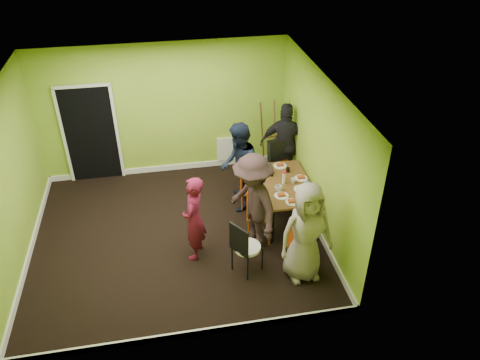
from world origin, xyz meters
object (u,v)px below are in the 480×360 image
(person_standing, at_px, (194,219))
(person_left_near, at_px, (253,204))
(orange_bottle, at_px, (284,178))
(person_back_end, at_px, (286,145))
(dining_table, at_px, (285,186))
(chair_left_near, at_px, (257,209))
(thermos, at_px, (284,178))
(chair_left_far, at_px, (248,186))
(person_front_end, at_px, (306,233))
(easel, at_px, (273,135))
(chair_back_end, at_px, (280,155))
(person_left_far, at_px, (239,167))
(chair_front_end, at_px, (299,240))
(blue_bottle, at_px, (307,186))
(chair_bentwood, at_px, (244,246))

(person_standing, distance_m, person_left_near, 0.98)
(orange_bottle, xyz_separation_m, person_back_end, (0.31, 1.03, 0.09))
(dining_table, height_order, person_back_end, person_back_end)
(chair_left_near, bearing_deg, thermos, 152.47)
(orange_bottle, bearing_deg, person_back_end, 72.98)
(chair_left_far, distance_m, person_back_end, 1.24)
(person_left_near, xyz_separation_m, person_front_end, (0.66, -0.81, -0.04))
(dining_table, xyz_separation_m, thermos, (-0.03, 0.01, 0.16))
(person_back_end, bearing_deg, chair_left_far, 59.61)
(easel, bearing_deg, chair_back_end, -93.34)
(chair_left_far, relative_size, person_left_near, 0.48)
(person_standing, bearing_deg, thermos, 133.20)
(easel, distance_m, person_left_far, 1.54)
(dining_table, height_order, chair_front_end, chair_front_end)
(dining_table, height_order, person_left_far, person_left_far)
(easel, bearing_deg, orange_bottle, -96.95)
(chair_front_end, height_order, person_back_end, person_back_end)
(dining_table, relative_size, easel, 0.92)
(blue_bottle, height_order, person_left_near, person_left_near)
(easel, bearing_deg, chair_front_end, -95.69)
(thermos, bearing_deg, person_front_end, -92.50)
(thermos, xyz_separation_m, blue_bottle, (0.33, -0.30, -0.02))
(person_left_far, height_order, person_left_near, person_left_near)
(easel, xyz_separation_m, person_front_end, (-0.29, -3.25, 0.05))
(chair_back_end, height_order, person_front_end, person_front_end)
(easel, bearing_deg, blue_bottle, -87.09)
(dining_table, distance_m, chair_back_end, 0.99)
(person_standing, relative_size, person_left_near, 0.84)
(dining_table, xyz_separation_m, chair_left_near, (-0.63, -0.46, -0.11))
(dining_table, relative_size, person_left_far, 0.87)
(person_left_near, bearing_deg, chair_front_end, 28.46)
(chair_back_end, bearing_deg, chair_left_near, 50.95)
(chair_left_near, height_order, person_left_near, person_left_near)
(chair_bentwood, relative_size, easel, 0.60)
(chair_back_end, bearing_deg, blue_bottle, 85.79)
(chair_back_end, distance_m, blue_bottle, 1.29)
(person_front_end, bearing_deg, easel, 79.47)
(chair_back_end, distance_m, person_left_far, 1.03)
(chair_left_near, height_order, person_back_end, person_back_end)
(chair_left_near, xyz_separation_m, chair_back_end, (0.78, 1.44, 0.16))
(easel, xyz_separation_m, person_left_near, (-0.95, -2.44, 0.09))
(dining_table, relative_size, chair_bentwood, 1.53)
(blue_bottle, bearing_deg, person_back_end, 89.34)
(chair_bentwood, height_order, person_back_end, person_back_end)
(chair_bentwood, relative_size, person_left_far, 0.57)
(person_standing, distance_m, person_front_end, 1.81)
(chair_left_near, xyz_separation_m, person_left_far, (-0.13, 0.97, 0.28))
(person_left_near, height_order, person_front_end, person_left_near)
(dining_table, bearing_deg, chair_back_end, 81.50)
(chair_left_near, distance_m, easel, 2.35)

